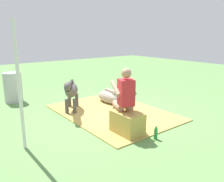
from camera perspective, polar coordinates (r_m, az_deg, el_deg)
The scene contains 9 objects.
ground_plane at distance 6.01m, azimuth -0.95°, elevation -5.46°, with size 24.00×24.00×0.00m, color #608C4C.
hay_patch at distance 6.03m, azimuth 0.10°, elevation -5.26°, with size 3.23×2.30×0.02m, color tan.
hay_bale at distance 4.74m, azimuth 3.77°, elevation -7.89°, with size 0.65×0.43×0.47m, color tan.
person_seated at distance 4.71m, azimuth 2.99°, elevation -1.45°, with size 0.72×0.56×1.35m.
pony_standing at distance 6.08m, azimuth -10.06°, elevation -0.00°, with size 1.17×0.91×0.92m.
pony_lying at distance 6.74m, azimuth -0.31°, elevation -1.62°, with size 1.33×0.41×0.42m.
soda_bottle at distance 4.62m, azimuth 10.76°, elevation -10.02°, with size 0.07×0.07×0.28m.
water_barrel at distance 7.50m, azimuth -23.21°, elevation 0.84°, with size 0.52×0.52×0.89m, color #B2B2B7.
tent_pole_left at distance 4.19m, azimuth -21.87°, elevation 0.82°, with size 0.06×0.06×2.23m, color silver.
Camera 1 is at (-4.54, 3.40, 1.99)m, focal length 37.11 mm.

